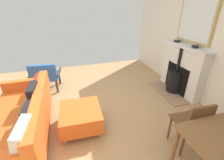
% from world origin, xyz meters
% --- Properties ---
extents(ground_plane, '(5.36, 5.46, 0.01)m').
position_xyz_m(ground_plane, '(0.00, 0.00, -0.00)').
color(ground_plane, tan).
extents(wall_left, '(0.12, 5.46, 2.80)m').
position_xyz_m(wall_left, '(-2.68, 0.00, 1.40)').
color(wall_left, silver).
rests_on(wall_left, ground).
extents(fireplace, '(0.63, 1.29, 1.15)m').
position_xyz_m(fireplace, '(-2.47, -0.25, 0.50)').
color(fireplace, '#9E7A5B').
rests_on(fireplace, ground).
extents(mirror_over_mantel, '(0.04, 0.93, 1.02)m').
position_xyz_m(mirror_over_mantel, '(-2.59, -0.25, 1.72)').
color(mirror_over_mantel, tan).
extents(mantel_bowl_near, '(0.14, 0.14, 0.04)m').
position_xyz_m(mantel_bowl_near, '(-2.50, -0.59, 1.17)').
color(mantel_bowl_near, black).
rests_on(mantel_bowl_near, fireplace).
extents(mantel_bowl_far, '(0.12, 0.12, 0.05)m').
position_xyz_m(mantel_bowl_far, '(-2.50, -0.02, 1.18)').
color(mantel_bowl_far, black).
rests_on(mantel_bowl_far, fireplace).
extents(sofa, '(0.87, 1.92, 0.81)m').
position_xyz_m(sofa, '(0.83, 0.30, 0.34)').
color(sofa, '#B2B2B7').
rests_on(sofa, ground).
extents(ottoman, '(0.70, 0.74, 0.38)m').
position_xyz_m(ottoman, '(-0.06, 0.33, 0.23)').
color(ottoman, '#B2B2B7').
rests_on(ottoman, ground).
extents(armchair_accent, '(0.74, 0.65, 0.74)m').
position_xyz_m(armchair_accent, '(0.60, -1.22, 0.42)').
color(armchair_accent, '#4C3321').
rests_on(armchair_accent, ground).
extents(dining_chair_near_fireplace, '(0.42, 0.42, 0.84)m').
position_xyz_m(dining_chair_near_fireplace, '(-1.49, 1.25, 0.51)').
color(dining_chair_near_fireplace, brown).
rests_on(dining_chair_near_fireplace, ground).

